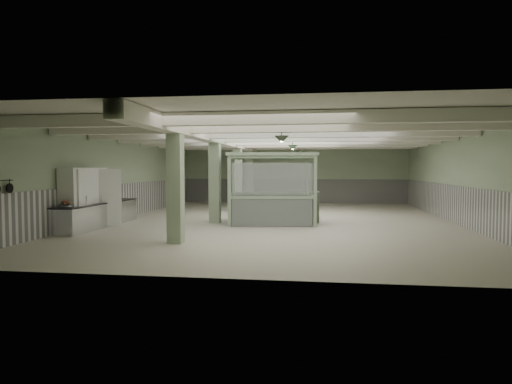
# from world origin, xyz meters

# --- Properties ---
(floor) EXTENTS (20.00, 20.00, 0.00)m
(floor) POSITION_xyz_m (0.00, 0.00, 0.00)
(floor) COLOR silver
(floor) RESTS_ON ground
(ceiling) EXTENTS (14.00, 20.00, 0.02)m
(ceiling) POSITION_xyz_m (0.00, 0.00, 3.60)
(ceiling) COLOR silver
(ceiling) RESTS_ON wall_back
(wall_back) EXTENTS (14.00, 0.02, 3.60)m
(wall_back) POSITION_xyz_m (0.00, 10.00, 1.80)
(wall_back) COLOR #A6BD97
(wall_back) RESTS_ON floor
(wall_front) EXTENTS (14.00, 0.02, 3.60)m
(wall_front) POSITION_xyz_m (0.00, -10.00, 1.80)
(wall_front) COLOR #A6BD97
(wall_front) RESTS_ON floor
(wall_left) EXTENTS (0.02, 20.00, 3.60)m
(wall_left) POSITION_xyz_m (-7.00, 0.00, 1.80)
(wall_left) COLOR #A6BD97
(wall_left) RESTS_ON floor
(wall_right) EXTENTS (0.02, 20.00, 3.60)m
(wall_right) POSITION_xyz_m (7.00, 0.00, 1.80)
(wall_right) COLOR #A6BD97
(wall_right) RESTS_ON floor
(wainscot_left) EXTENTS (0.05, 19.90, 1.50)m
(wainscot_left) POSITION_xyz_m (-6.97, 0.00, 0.75)
(wainscot_left) COLOR silver
(wainscot_left) RESTS_ON floor
(wainscot_right) EXTENTS (0.05, 19.90, 1.50)m
(wainscot_right) POSITION_xyz_m (6.97, 0.00, 0.75)
(wainscot_right) COLOR silver
(wainscot_right) RESTS_ON floor
(wainscot_back) EXTENTS (13.90, 0.05, 1.50)m
(wainscot_back) POSITION_xyz_m (0.00, 9.97, 0.75)
(wainscot_back) COLOR silver
(wainscot_back) RESTS_ON floor
(girder) EXTENTS (0.45, 19.90, 0.40)m
(girder) POSITION_xyz_m (-2.50, 0.00, 3.38)
(girder) COLOR white
(girder) RESTS_ON ceiling
(beam_a) EXTENTS (13.90, 0.35, 0.32)m
(beam_a) POSITION_xyz_m (0.00, -7.50, 3.42)
(beam_a) COLOR white
(beam_a) RESTS_ON ceiling
(beam_b) EXTENTS (13.90, 0.35, 0.32)m
(beam_b) POSITION_xyz_m (0.00, -5.00, 3.42)
(beam_b) COLOR white
(beam_b) RESTS_ON ceiling
(beam_c) EXTENTS (13.90, 0.35, 0.32)m
(beam_c) POSITION_xyz_m (0.00, -2.50, 3.42)
(beam_c) COLOR white
(beam_c) RESTS_ON ceiling
(beam_d) EXTENTS (13.90, 0.35, 0.32)m
(beam_d) POSITION_xyz_m (0.00, 0.00, 3.42)
(beam_d) COLOR white
(beam_d) RESTS_ON ceiling
(beam_e) EXTENTS (13.90, 0.35, 0.32)m
(beam_e) POSITION_xyz_m (0.00, 2.50, 3.42)
(beam_e) COLOR white
(beam_e) RESTS_ON ceiling
(beam_f) EXTENTS (13.90, 0.35, 0.32)m
(beam_f) POSITION_xyz_m (0.00, 5.00, 3.42)
(beam_f) COLOR white
(beam_f) RESTS_ON ceiling
(beam_g) EXTENTS (13.90, 0.35, 0.32)m
(beam_g) POSITION_xyz_m (0.00, 7.50, 3.42)
(beam_g) COLOR white
(beam_g) RESTS_ON ceiling
(column_a) EXTENTS (0.42, 0.42, 3.60)m
(column_a) POSITION_xyz_m (-2.50, -6.00, 1.80)
(column_a) COLOR #9DB390
(column_a) RESTS_ON floor
(column_b) EXTENTS (0.42, 0.42, 3.60)m
(column_b) POSITION_xyz_m (-2.50, -1.00, 1.80)
(column_b) COLOR #9DB390
(column_b) RESTS_ON floor
(column_c) EXTENTS (0.42, 0.42, 3.60)m
(column_c) POSITION_xyz_m (-2.50, 4.00, 1.80)
(column_c) COLOR #9DB390
(column_c) RESTS_ON floor
(column_d) EXTENTS (0.42, 0.42, 3.60)m
(column_d) POSITION_xyz_m (-2.50, 8.00, 1.80)
(column_d) COLOR #9DB390
(column_d) RESTS_ON floor
(pendant_front) EXTENTS (0.44, 0.44, 0.22)m
(pendant_front) POSITION_xyz_m (0.50, -5.00, 3.05)
(pendant_front) COLOR #324030
(pendant_front) RESTS_ON ceiling
(pendant_mid) EXTENTS (0.44, 0.44, 0.22)m
(pendant_mid) POSITION_xyz_m (0.50, 0.50, 3.05)
(pendant_mid) COLOR #324030
(pendant_mid) RESTS_ON ceiling
(pendant_back) EXTENTS (0.44, 0.44, 0.22)m
(pendant_back) POSITION_xyz_m (0.50, 5.50, 3.05)
(pendant_back) COLOR #324030
(pendant_back) RESTS_ON ceiling
(prep_counter) EXTENTS (0.90, 5.13, 0.91)m
(prep_counter) POSITION_xyz_m (-6.54, -2.80, 0.46)
(prep_counter) COLOR silver
(prep_counter) RESTS_ON floor
(pitcher_near) EXTENTS (0.26, 0.28, 0.31)m
(pitcher_near) POSITION_xyz_m (-6.52, -3.29, 1.05)
(pitcher_near) COLOR silver
(pitcher_near) RESTS_ON prep_counter
(pitcher_far) EXTENTS (0.22, 0.23, 0.24)m
(pitcher_far) POSITION_xyz_m (-6.55, -2.10, 1.02)
(pitcher_far) COLOR silver
(pitcher_far) RESTS_ON prep_counter
(veg_colander) EXTENTS (0.56, 0.56, 0.21)m
(veg_colander) POSITION_xyz_m (-6.51, -5.05, 1.01)
(veg_colander) COLOR #3C3D40
(veg_colander) RESTS_ON prep_counter
(orange_bowl) EXTENTS (0.34, 0.34, 0.09)m
(orange_bowl) POSITION_xyz_m (-6.64, -2.75, 0.95)
(orange_bowl) COLOR #B2B2B7
(orange_bowl) RESTS_ON prep_counter
(skillet_far) EXTENTS (0.04, 0.28, 0.28)m
(skillet_far) POSITION_xyz_m (-6.88, -7.20, 1.63)
(skillet_far) COLOR black
(skillet_far) RESTS_ON hook_rail
(walkin_cooler) EXTENTS (1.16, 2.41, 2.21)m
(walkin_cooler) POSITION_xyz_m (-6.62, -3.60, 1.10)
(walkin_cooler) COLOR white
(walkin_cooler) RESTS_ON floor
(guard_booth) EXTENTS (3.79, 3.34, 2.77)m
(guard_booth) POSITION_xyz_m (-0.28, -0.67, 1.85)
(guard_booth) COLOR #90AC89
(guard_booth) RESTS_ON floor
(filing_cabinet) EXTENTS (0.41, 0.58, 1.24)m
(filing_cabinet) POSITION_xyz_m (1.43, -0.39, 0.62)
(filing_cabinet) COLOR #565A4B
(filing_cabinet) RESTS_ON floor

